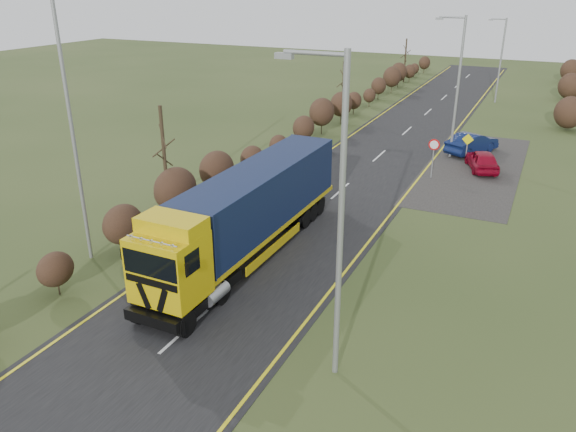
{
  "coord_description": "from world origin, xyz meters",
  "views": [
    {
      "loc": [
        10.56,
        -17.72,
        11.6
      ],
      "look_at": [
        0.69,
        3.21,
        1.86
      ],
      "focal_mm": 35.0,
      "sensor_mm": 36.0,
      "label": 1
    }
  ],
  "objects_px": {
    "lorry": "(249,209)",
    "car_red_hatchback": "(482,160)",
    "streetlight_near": "(337,211)",
    "car_blue_sedan": "(472,143)",
    "speed_sign": "(434,151)"
  },
  "relations": [
    {
      "from": "car_blue_sedan",
      "to": "streetlight_near",
      "type": "relative_size",
      "value": 0.45
    },
    {
      "from": "car_red_hatchback",
      "to": "streetlight_near",
      "type": "xyz_separation_m",
      "value": [
        -1.51,
        -23.55,
        4.88
      ]
    },
    {
      "from": "car_blue_sedan",
      "to": "car_red_hatchback",
      "type": "bearing_deg",
      "value": 134.87
    },
    {
      "from": "car_blue_sedan",
      "to": "streetlight_near",
      "type": "bearing_deg",
      "value": 116.42
    },
    {
      "from": "lorry",
      "to": "speed_sign",
      "type": "height_order",
      "value": "lorry"
    },
    {
      "from": "car_blue_sedan",
      "to": "streetlight_near",
      "type": "distance_m",
      "value": 27.76
    },
    {
      "from": "lorry",
      "to": "car_red_hatchback",
      "type": "relative_size",
      "value": 3.6
    },
    {
      "from": "car_blue_sedan",
      "to": "speed_sign",
      "type": "xyz_separation_m",
      "value": [
        -1.45,
        -6.79,
        1.05
      ]
    },
    {
      "from": "car_red_hatchback",
      "to": "streetlight_near",
      "type": "bearing_deg",
      "value": 66.48
    },
    {
      "from": "car_red_hatchback",
      "to": "streetlight_near",
      "type": "height_order",
      "value": "streetlight_near"
    },
    {
      "from": "lorry",
      "to": "car_blue_sedan",
      "type": "distance_m",
      "value": 22.3
    },
    {
      "from": "car_blue_sedan",
      "to": "lorry",
      "type": "bearing_deg",
      "value": 99.72
    },
    {
      "from": "lorry",
      "to": "streetlight_near",
      "type": "bearing_deg",
      "value": -43.31
    },
    {
      "from": "car_red_hatchback",
      "to": "speed_sign",
      "type": "distance_m",
      "value": 4.17
    },
    {
      "from": "car_red_hatchback",
      "to": "streetlight_near",
      "type": "distance_m",
      "value": 24.09
    }
  ]
}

